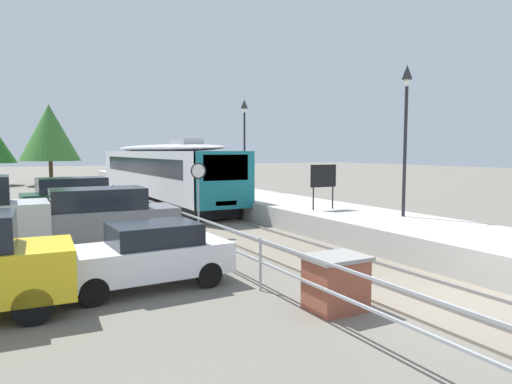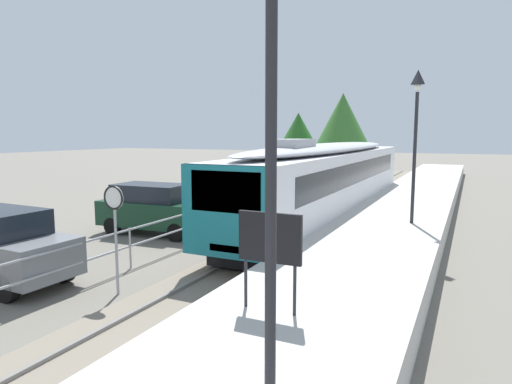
{
  "view_description": "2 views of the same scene",
  "coord_description": "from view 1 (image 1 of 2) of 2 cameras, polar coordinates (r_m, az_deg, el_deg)",
  "views": [
    {
      "loc": [
        -8.38,
        -6.17,
        3.24
      ],
      "look_at": [
        0.4,
        10.05,
        1.6
      ],
      "focal_mm": 32.4,
      "sensor_mm": 36.0,
      "label": 1
    },
    {
      "loc": [
        5.92,
        1.59,
        4.08
      ],
      "look_at": [
        -1.0,
        16.05,
        2.0
      ],
      "focal_mm": 31.71,
      "sensor_mm": 36.0,
      "label": 2
    }
  ],
  "objects": [
    {
      "name": "ground_plane",
      "position": [
        28.86,
        -17.51,
        -1.6
      ],
      "size": [
        160.0,
        160.0,
        0.0
      ],
      "primitive_type": "plane",
      "color": "#6B665B"
    },
    {
      "name": "track_rails",
      "position": [
        29.57,
        -11.79,
        -1.25
      ],
      "size": [
        3.2,
        60.0,
        0.14
      ],
      "color": "slate",
      "rests_on": "ground"
    },
    {
      "name": "commuter_train",
      "position": [
        29.24,
        -11.77,
        2.83
      ],
      "size": [
        2.82,
        19.77,
        3.74
      ],
      "color": "silver",
      "rests_on": "track_rails"
    },
    {
      "name": "station_platform",
      "position": [
        30.61,
        -5.97,
        -0.18
      ],
      "size": [
        3.9,
        60.0,
        0.9
      ],
      "primitive_type": "cube",
      "color": "#B7B5AD",
      "rests_on": "ground"
    },
    {
      "name": "platform_lamp_near_end",
      "position": [
        17.32,
        18.04,
        9.41
      ],
      "size": [
        0.34,
        0.34,
        5.35
      ],
      "color": "#232328",
      "rests_on": "station_platform"
    },
    {
      "name": "platform_lamp_mid_platform",
      "position": [
        27.51,
        -1.44,
        7.96
      ],
      "size": [
        0.34,
        0.34,
        5.35
      ],
      "color": "#232328",
      "rests_on": "station_platform"
    },
    {
      "name": "platform_notice_board",
      "position": [
        18.66,
        8.31,
        1.79
      ],
      "size": [
        1.2,
        0.08,
        1.8
      ],
      "color": "#232328",
      "rests_on": "station_platform"
    },
    {
      "name": "speed_limit_sign",
      "position": [
        17.47,
        -7.13,
        1.38
      ],
      "size": [
        0.61,
        0.1,
        2.81
      ],
      "color": "#9EA0A5",
      "rests_on": "ground"
    },
    {
      "name": "brick_utility_cabinet",
      "position": [
        9.7,
        9.81,
        -10.94
      ],
      "size": [
        1.21,
        0.99,
        1.13
      ],
      "color": "brown",
      "rests_on": "ground"
    },
    {
      "name": "carpark_fence",
      "position": [
        19.01,
        -12.71,
        -2.09
      ],
      "size": [
        0.06,
        36.06,
        1.25
      ],
      "color": "#9EA0A5",
      "rests_on": "ground"
    },
    {
      "name": "parked_hatchback_white",
      "position": [
        11.35,
        -13.38,
        -7.51
      ],
      "size": [
        4.06,
        1.91,
        1.53
      ],
      "color": "white",
      "rests_on": "ground"
    },
    {
      "name": "parked_suv_grey",
      "position": [
        15.95,
        -18.33,
        -3.03
      ],
      "size": [
        4.66,
        2.04,
        2.04
      ],
      "color": "slate",
      "rests_on": "ground"
    },
    {
      "name": "parked_suv_dark_green",
      "position": [
        22.62,
        -21.36,
        -0.8
      ],
      "size": [
        4.69,
        2.12,
        2.04
      ],
      "color": "#143823",
      "rests_on": "ground"
    },
    {
      "name": "tree_behind_station_far",
      "position": [
        47.93,
        -24.14,
        6.7
      ],
      "size": [
        5.48,
        5.48,
        7.63
      ],
      "color": "brown",
      "rests_on": "ground"
    }
  ]
}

